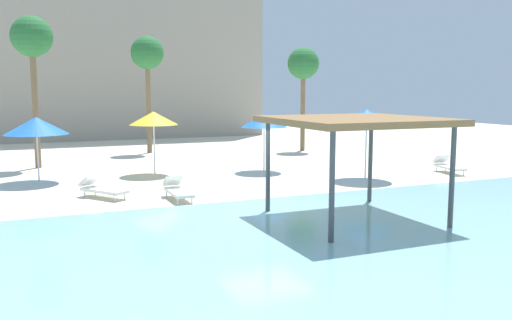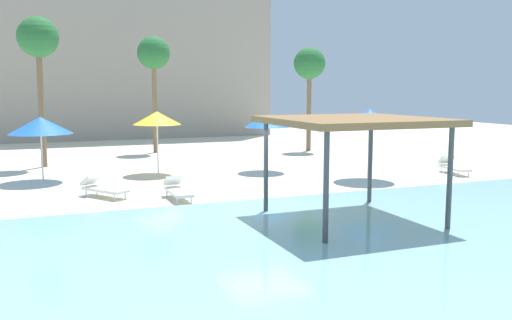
% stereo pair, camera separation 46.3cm
% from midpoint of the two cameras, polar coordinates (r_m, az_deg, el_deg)
% --- Properties ---
extents(ground_plane, '(80.00, 80.00, 0.00)m').
position_cam_midpoint_polar(ground_plane, '(16.67, 0.19, -5.35)').
color(ground_plane, beige).
extents(lagoon_water, '(44.00, 13.50, 0.04)m').
position_cam_midpoint_polar(lagoon_water, '(12.19, 10.18, -10.21)').
color(lagoon_water, '#8CC6CC').
rests_on(lagoon_water, ground).
extents(shade_pavilion, '(4.39, 4.39, 2.93)m').
position_cam_midpoint_polar(shade_pavilion, '(15.28, 9.63, 3.81)').
color(shade_pavilion, '#42474C').
rests_on(shade_pavilion, ground).
extents(beach_umbrella_blue_1, '(2.09, 2.09, 2.60)m').
position_cam_midpoint_polar(beach_umbrella_blue_1, '(24.32, 0.31, 4.18)').
color(beach_umbrella_blue_1, silver).
rests_on(beach_umbrella_blue_1, ground).
extents(beach_umbrella_blue_2, '(2.50, 2.50, 2.63)m').
position_cam_midpoint_polar(beach_umbrella_blue_2, '(23.16, -22.80, 3.37)').
color(beach_umbrella_blue_2, silver).
rests_on(beach_umbrella_blue_2, ground).
extents(beach_umbrella_yellow_4, '(2.11, 2.11, 2.76)m').
position_cam_midpoint_polar(beach_umbrella_yellow_4, '(23.90, -11.36, 4.37)').
color(beach_umbrella_yellow_4, silver).
rests_on(beach_umbrella_yellow_4, ground).
extents(beach_umbrella_blue_5, '(2.43, 2.43, 2.92)m').
position_cam_midpoint_polar(beach_umbrella_blue_5, '(22.50, 11.08, 4.47)').
color(beach_umbrella_blue_5, silver).
rests_on(beach_umbrella_blue_5, ground).
extents(lounge_chair_0, '(1.57, 1.90, 0.74)m').
position_cam_midpoint_polar(lounge_chair_0, '(19.36, -16.80, -2.88)').
color(lounge_chair_0, white).
rests_on(lounge_chair_0, ground).
extents(lounge_chair_1, '(0.62, 1.90, 0.74)m').
position_cam_midpoint_polar(lounge_chair_1, '(18.50, -9.05, -3.12)').
color(lounge_chair_1, white).
rests_on(lounge_chair_1, ground).
extents(lounge_chair_2, '(0.98, 1.98, 0.74)m').
position_cam_midpoint_polar(lounge_chair_2, '(25.49, 19.17, -0.55)').
color(lounge_chair_2, white).
rests_on(lounge_chair_2, ground).
extents(palm_tree_0, '(1.90, 1.90, 6.23)m').
position_cam_midpoint_polar(palm_tree_0, '(32.91, 4.63, 9.93)').
color(palm_tree_0, brown).
rests_on(palm_tree_0, ground).
extents(palm_tree_1, '(1.90, 1.90, 7.11)m').
position_cam_midpoint_polar(palm_tree_1, '(27.66, -23.13, 11.55)').
color(palm_tree_1, brown).
rests_on(palm_tree_1, ground).
extents(palm_tree_2, '(1.90, 1.90, 6.78)m').
position_cam_midpoint_polar(palm_tree_2, '(32.32, -11.87, 10.76)').
color(palm_tree_2, brown).
rests_on(palm_tree_2, ground).
extents(hotel_block_0, '(22.66, 8.31, 15.83)m').
position_cam_midpoint_polar(hotel_block_0, '(45.39, -15.38, 12.52)').
color(hotel_block_0, '#9E9384').
rests_on(hotel_block_0, ground).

